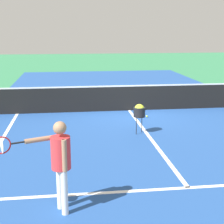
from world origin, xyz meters
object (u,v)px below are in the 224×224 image
Objects in this scene: player_near at (59,157)px; tennis_ball_near_net at (147,116)px; ball_hopper at (139,111)px; net at (129,98)px.

player_near is 23.74× the size of tennis_ball_near_net.
player_near is 6.60m from tennis_ball_near_net.
tennis_ball_near_net is at bearing 69.74° from ball_hopper.
tennis_ball_near_net is at bearing 64.16° from player_near.
net is at bearing 85.54° from ball_hopper.
player_near is (-2.42, -6.95, 0.47)m from net.
tennis_ball_near_net is at bearing -68.23° from net.
net is 159.25× the size of tennis_ball_near_net.
ball_hopper is at bearing 61.92° from player_near.
ball_hopper reaches higher than tennis_ball_near_net.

